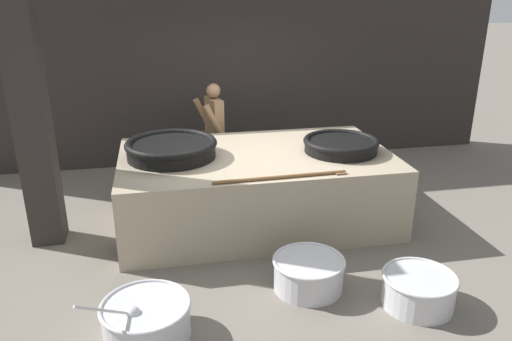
{
  "coord_description": "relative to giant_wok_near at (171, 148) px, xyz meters",
  "views": [
    {
      "loc": [
        -1.15,
        -5.84,
        2.93
      ],
      "look_at": [
        0.0,
        0.0,
        0.68
      ],
      "focal_mm": 35.0,
      "sensor_mm": 36.0,
      "label": 1
    }
  ],
  "objects": [
    {
      "name": "hearth_platform",
      "position": [
        1.05,
        -0.07,
        -0.57
      ],
      "size": [
        3.4,
        2.0,
        0.91
      ],
      "color": "tan",
      "rests_on": "ground_plane"
    },
    {
      "name": "stirring_paddle",
      "position": [
        1.21,
        -0.96,
        -0.1
      ],
      "size": [
        1.52,
        0.12,
        0.04
      ],
      "rotation": [
        0.0,
        0.0,
        0.03
      ],
      "color": "brown",
      "rests_on": "hearth_platform"
    },
    {
      "name": "back_wall",
      "position": [
        1.05,
        2.46,
        0.82
      ],
      "size": [
        9.39,
        0.24,
        3.71
      ],
      "primitive_type": "cube",
      "color": "#2D2826",
      "rests_on": "ground_plane"
    },
    {
      "name": "giant_wok_near",
      "position": [
        0.0,
        0.0,
        0.0
      ],
      "size": [
        1.13,
        1.13,
        0.22
      ],
      "color": "black",
      "rests_on": "hearth_platform"
    },
    {
      "name": "prep_bowl_vegetables",
      "position": [
        -0.35,
        -2.18,
        -0.84
      ],
      "size": [
        0.91,
        0.8,
        0.66
      ],
      "color": "silver",
      "rests_on": "ground_plane"
    },
    {
      "name": "ground_plane",
      "position": [
        1.05,
        -0.07,
        -1.03
      ],
      "size": [
        60.0,
        60.0,
        0.0
      ],
      "primitive_type": "plane",
      "color": "slate"
    },
    {
      "name": "giant_wok_far",
      "position": [
        2.12,
        -0.19,
        -0.03
      ],
      "size": [
        0.96,
        0.96,
        0.17
      ],
      "color": "black",
      "rests_on": "hearth_platform"
    },
    {
      "name": "prep_bowl_extra",
      "position": [
        2.21,
        -2.21,
        -0.85
      ],
      "size": [
        0.72,
        0.72,
        0.33
      ],
      "color": "silver",
      "rests_on": "ground_plane"
    },
    {
      "name": "cook",
      "position": [
        0.69,
        1.41,
        -0.2
      ],
      "size": [
        0.43,
        0.61,
        1.54
      ],
      "rotation": [
        0.0,
        0.0,
        3.39
      ],
      "color": "#9E7551",
      "rests_on": "ground_plane"
    },
    {
      "name": "prep_bowl_meat",
      "position": [
        1.26,
        -1.73,
        -0.85
      ],
      "size": [
        0.74,
        0.74,
        0.33
      ],
      "color": "silver",
      "rests_on": "ground_plane"
    },
    {
      "name": "support_pillar",
      "position": [
        -1.52,
        -0.12,
        0.82
      ],
      "size": [
        0.36,
        0.36,
        3.71
      ],
      "primitive_type": "cube",
      "color": "#2D2826",
      "rests_on": "ground_plane"
    }
  ]
}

